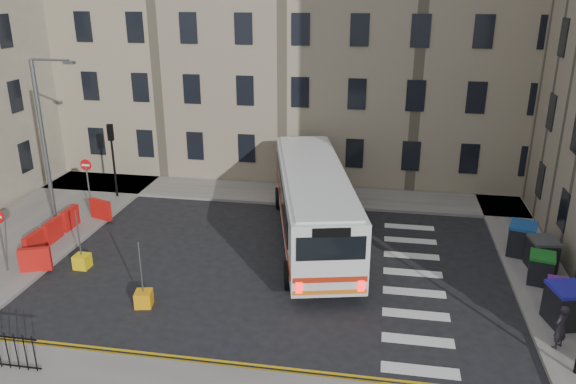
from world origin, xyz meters
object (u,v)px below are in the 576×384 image
(streetlamp, at_px, (44,143))
(pedestrian, at_px, (560,327))
(wheelie_bin_e, at_px, (522,239))
(wheelie_bin_d, at_px, (542,254))
(wheelie_bin_c, at_px, (541,268))
(wheelie_bin_a, at_px, (566,305))
(wheelie_bin_b, at_px, (560,298))
(bollard_chevron, at_px, (144,299))
(bollard_yellow, at_px, (82,261))
(bus, at_px, (313,201))

(streetlamp, bearing_deg, pedestrian, -16.21)
(streetlamp, height_order, wheelie_bin_e, streetlamp)
(wheelie_bin_d, bearing_deg, wheelie_bin_c, -111.95)
(wheelie_bin_a, xyz_separation_m, wheelie_bin_b, (-0.00, 0.63, -0.10))
(wheelie_bin_b, distance_m, wheelie_bin_c, 2.33)
(wheelie_bin_b, relative_size, wheelie_bin_e, 0.85)
(bollard_chevron, bearing_deg, bollard_yellow, 147.61)
(wheelie_bin_a, relative_size, wheelie_bin_e, 0.98)
(wheelie_bin_c, xyz_separation_m, bollard_yellow, (-18.59, -1.73, -0.45))
(wheelie_bin_e, height_order, bollard_yellow, wheelie_bin_e)
(wheelie_bin_c, height_order, wheelie_bin_d, wheelie_bin_d)
(streetlamp, distance_m, wheelie_bin_a, 22.74)
(pedestrian, bearing_deg, bollard_chevron, -44.37)
(wheelie_bin_d, height_order, wheelie_bin_e, wheelie_bin_e)
(wheelie_bin_b, relative_size, bollard_yellow, 2.17)
(bus, distance_m, pedestrian, 11.48)
(streetlamp, bearing_deg, wheelie_bin_c, -4.62)
(pedestrian, height_order, bollard_chevron, pedestrian)
(bus, xyz_separation_m, pedestrian, (8.92, -7.16, -1.03))
(streetlamp, xyz_separation_m, wheelie_bin_c, (21.88, -1.77, -3.59))
(wheelie_bin_a, distance_m, wheelie_bin_e, 5.48)
(wheelie_bin_d, height_order, pedestrian, pedestrian)
(streetlamp, height_order, pedestrian, streetlamp)
(wheelie_bin_c, bearing_deg, bollard_chevron, -149.79)
(bus, height_order, wheelie_bin_a, bus)
(pedestrian, bearing_deg, wheelie_bin_c, -139.27)
(wheelie_bin_c, height_order, pedestrian, pedestrian)
(wheelie_bin_d, bearing_deg, wheelie_bin_a, -100.82)
(bollard_chevron, bearing_deg, streetlamp, 140.19)
(bus, distance_m, wheelie_bin_a, 11.11)
(bus, relative_size, wheelie_bin_c, 9.92)
(bus, bearing_deg, wheelie_bin_c, -29.21)
(streetlamp, distance_m, pedestrian, 22.55)
(bus, xyz_separation_m, wheelie_bin_a, (9.49, -5.67, -1.08))
(streetlamp, xyz_separation_m, bollard_chevron, (7.08, -5.90, -4.04))
(streetlamp, distance_m, wheelie_bin_e, 21.95)
(bus, height_order, wheelie_bin_c, bus)
(wheelie_bin_a, xyz_separation_m, wheelie_bin_c, (-0.09, 2.96, -0.11))
(bus, height_order, wheelie_bin_b, bus)
(wheelie_bin_a, relative_size, wheelie_bin_b, 1.15)
(wheelie_bin_a, xyz_separation_m, bollard_yellow, (-18.68, 1.23, -0.56))
(streetlamp, relative_size, pedestrian, 5.35)
(bus, xyz_separation_m, bollard_chevron, (-5.40, -6.84, -1.64))
(wheelie_bin_e, relative_size, bollard_chevron, 2.55)
(wheelie_bin_d, xyz_separation_m, bollard_yellow, (-18.89, -2.95, -0.52))
(wheelie_bin_a, distance_m, bollard_chevron, 14.95)
(streetlamp, xyz_separation_m, wheelie_bin_a, (21.97, -4.73, -3.48))
(streetlamp, distance_m, bollard_yellow, 6.28)
(bus, bearing_deg, wheelie_bin_a, -44.00)
(wheelie_bin_b, distance_m, pedestrian, 2.20)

